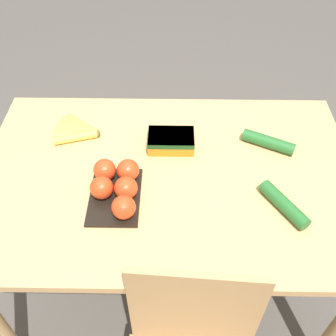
# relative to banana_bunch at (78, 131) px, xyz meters

# --- Properties ---
(ground_plane) EXTENTS (12.00, 12.00, 0.00)m
(ground_plane) POSITION_rel_banana_bunch_xyz_m (-0.37, 0.21, -0.79)
(ground_plane) COLOR #4C4742
(dining_table) EXTENTS (1.40, 0.91, 0.78)m
(dining_table) POSITION_rel_banana_bunch_xyz_m (-0.37, 0.21, -0.12)
(dining_table) COLOR tan
(dining_table) RESTS_ON ground_plane
(banana_bunch) EXTENTS (0.19, 0.18, 0.03)m
(banana_bunch) POSITION_rel_banana_bunch_xyz_m (0.00, 0.00, 0.00)
(banana_bunch) COLOR brown
(banana_bunch) RESTS_ON dining_table
(tomato_pack) EXTENTS (0.18, 0.26, 0.09)m
(tomato_pack) POSITION_rel_banana_bunch_xyz_m (-0.19, 0.32, 0.03)
(tomato_pack) COLOR black
(tomato_pack) RESTS_ON dining_table
(carrot_bag) EXTENTS (0.18, 0.12, 0.06)m
(carrot_bag) POSITION_rel_banana_bunch_xyz_m (-0.38, 0.07, 0.02)
(carrot_bag) COLOR orange
(carrot_bag) RESTS_ON dining_table
(cucumber_near) EXTENTS (0.15, 0.20, 0.05)m
(cucumber_near) POSITION_rel_banana_bunch_xyz_m (-0.76, 0.37, 0.01)
(cucumber_near) COLOR #236028
(cucumber_near) RESTS_ON dining_table
(cucumber_far) EXTENTS (0.20, 0.13, 0.05)m
(cucumber_far) POSITION_rel_banana_bunch_xyz_m (-0.76, 0.06, 0.01)
(cucumber_far) COLOR #236028
(cucumber_far) RESTS_ON dining_table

